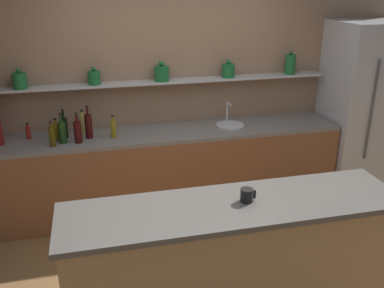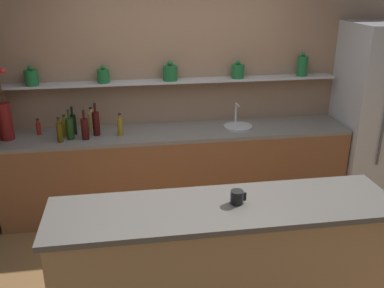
{
  "view_description": "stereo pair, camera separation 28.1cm",
  "coord_description": "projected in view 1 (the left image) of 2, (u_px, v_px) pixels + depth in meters",
  "views": [
    {
      "loc": [
        -0.88,
        -3.0,
        2.46
      ],
      "look_at": [
        -0.08,
        0.33,
        1.12
      ],
      "focal_mm": 40.0,
      "sensor_mm": 36.0,
      "label": 1
    },
    {
      "loc": [
        -0.6,
        -3.05,
        2.46
      ],
      "look_at": [
        -0.08,
        0.33,
        1.12
      ],
      "focal_mm": 40.0,
      "sensor_mm": 36.0,
      "label": 2
    }
  ],
  "objects": [
    {
      "name": "bottle_oil_8",
      "position": [
        52.0,
        136.0,
        4.13
      ],
      "size": [
        0.06,
        0.06,
        0.25
      ],
      "color": "#47380A",
      "rests_on": "back_counter_unit"
    },
    {
      "name": "back_counter_unit",
      "position": [
        171.0,
        170.0,
        4.73
      ],
      "size": [
        3.7,
        0.62,
        0.92
      ],
      "color": "brown",
      "rests_on": "ground_plane"
    },
    {
      "name": "ground_plane",
      "position": [
        209.0,
        273.0,
        3.8
      ],
      "size": [
        12.0,
        12.0,
        0.0
      ],
      "primitive_type": "plane",
      "color": "brown"
    },
    {
      "name": "sink_fixture",
      "position": [
        230.0,
        124.0,
        4.71
      ],
      "size": [
        0.31,
        0.31,
        0.25
      ],
      "color": "#B7B7BC",
      "rests_on": "back_counter_unit"
    },
    {
      "name": "bottle_wine_0",
      "position": [
        62.0,
        132.0,
        4.21
      ],
      "size": [
        0.08,
        0.08,
        0.31
      ],
      "color": "#193814",
      "rests_on": "back_counter_unit"
    },
    {
      "name": "island_counter",
      "position": [
        232.0,
        266.0,
        3.08
      ],
      "size": [
        2.38,
        0.61,
        1.02
      ],
      "color": "tan",
      "rests_on": "ground_plane"
    },
    {
      "name": "bottle_oil_6",
      "position": [
        113.0,
        129.0,
        4.34
      ],
      "size": [
        0.06,
        0.06,
        0.24
      ],
      "color": "olive",
      "rests_on": "back_counter_unit"
    },
    {
      "name": "bottle_spirit_3",
      "position": [
        83.0,
        124.0,
        4.46
      ],
      "size": [
        0.07,
        0.07,
        0.26
      ],
      "color": "tan",
      "rests_on": "back_counter_unit"
    },
    {
      "name": "refrigerator",
      "position": [
        362.0,
        110.0,
        5.0
      ],
      "size": [
        0.83,
        0.73,
        2.01
      ],
      "color": "#B7B7BC",
      "rests_on": "ground_plane"
    },
    {
      "name": "bottle_wine_7",
      "position": [
        89.0,
        126.0,
        4.32
      ],
      "size": [
        0.07,
        0.07,
        0.34
      ],
      "color": "#380C0C",
      "rests_on": "back_counter_unit"
    },
    {
      "name": "bottle_wine_1",
      "position": [
        64.0,
        127.0,
        4.34
      ],
      "size": [
        0.07,
        0.07,
        0.3
      ],
      "color": "black",
      "rests_on": "back_counter_unit"
    },
    {
      "name": "bottle_oil_4",
      "position": [
        56.0,
        132.0,
        4.29
      ],
      "size": [
        0.07,
        0.07,
        0.23
      ],
      "color": "brown",
      "rests_on": "back_counter_unit"
    },
    {
      "name": "bottle_wine_5",
      "position": [
        78.0,
        132.0,
        4.21
      ],
      "size": [
        0.07,
        0.07,
        0.31
      ],
      "color": "#380C0C",
      "rests_on": "back_counter_unit"
    },
    {
      "name": "bottle_sauce_2",
      "position": [
        28.0,
        132.0,
        4.31
      ],
      "size": [
        0.05,
        0.05,
        0.17
      ],
      "color": "maroon",
      "rests_on": "back_counter_unit"
    },
    {
      "name": "coffee_mug",
      "position": [
        247.0,
        195.0,
        2.92
      ],
      "size": [
        0.11,
        0.09,
        0.09
      ],
      "color": "black",
      "rests_on": "island_counter"
    },
    {
      "name": "back_wall_unit",
      "position": [
        172.0,
        88.0,
        4.77
      ],
      "size": [
        5.2,
        0.28,
        2.6
      ],
      "color": "#937056",
      "rests_on": "ground_plane"
    }
  ]
}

